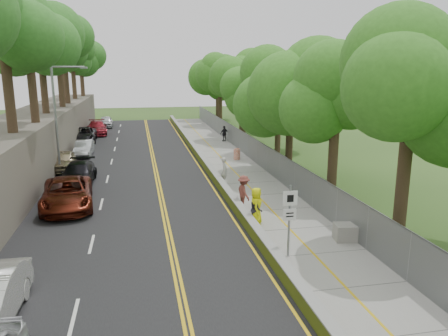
# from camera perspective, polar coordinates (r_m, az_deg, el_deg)

# --- Properties ---
(ground) EXTENTS (140.00, 140.00, 0.00)m
(ground) POSITION_cam_1_polar(r_m,az_deg,el_deg) (21.32, 2.93, -8.49)
(ground) COLOR #33511E
(ground) RESTS_ON ground
(road) EXTENTS (11.20, 66.00, 0.04)m
(road) POSITION_cam_1_polar(r_m,az_deg,el_deg) (35.10, -11.77, -0.10)
(road) COLOR black
(road) RESTS_ON ground
(sidewalk) EXTENTS (4.20, 66.00, 0.05)m
(sidewalk) POSITION_cam_1_polar(r_m,az_deg,el_deg) (35.88, 1.02, 0.47)
(sidewalk) COLOR gray
(sidewalk) RESTS_ON ground
(jersey_barrier) EXTENTS (0.42, 66.00, 0.60)m
(jersey_barrier) POSITION_cam_1_polar(r_m,az_deg,el_deg) (35.42, -2.62, 0.75)
(jersey_barrier) COLOR #A6D31A
(jersey_barrier) RESTS_ON ground
(rock_embankment) EXTENTS (5.00, 66.00, 4.00)m
(rock_embankment) POSITION_cam_1_polar(r_m,az_deg,el_deg) (35.75, -25.01, 2.42)
(rock_embankment) COLOR #595147
(rock_embankment) RESTS_ON ground
(chainlink_fence) EXTENTS (0.04, 66.00, 2.00)m
(chainlink_fence) POSITION_cam_1_polar(r_m,az_deg,el_deg) (36.18, 4.28, 2.12)
(chainlink_fence) COLOR slate
(chainlink_fence) RESTS_ON ground
(trees_embankment) EXTENTS (6.40, 66.00, 13.00)m
(trees_embankment) POSITION_cam_1_polar(r_m,az_deg,el_deg) (35.26, -25.56, 16.16)
(trees_embankment) COLOR #388129
(trees_embankment) RESTS_ON rock_embankment
(trees_fenceside) EXTENTS (7.00, 66.00, 14.00)m
(trees_fenceside) POSITION_cam_1_polar(r_m,az_deg,el_deg) (36.25, 8.09, 11.60)
(trees_fenceside) COLOR #3F8926
(trees_fenceside) RESTS_ON ground
(streetlight) EXTENTS (2.52, 0.22, 8.00)m
(streetlight) POSITION_cam_1_polar(r_m,az_deg,el_deg) (33.82, -20.80, 6.79)
(streetlight) COLOR gray
(streetlight) RESTS_ON ground
(signpost) EXTENTS (0.62, 0.09, 3.10)m
(signpost) POSITION_cam_1_polar(r_m,az_deg,el_deg) (18.24, 8.56, -5.84)
(signpost) COLOR gray
(signpost) RESTS_ON sidewalk
(construction_barrel) EXTENTS (0.57, 0.57, 0.94)m
(construction_barrel) POSITION_cam_1_polar(r_m,az_deg,el_deg) (37.67, 1.69, 1.83)
(construction_barrel) COLOR red
(construction_barrel) RESTS_ON sidewalk
(concrete_block) EXTENTS (1.23, 1.00, 0.75)m
(concrete_block) POSITION_cam_1_polar(r_m,az_deg,el_deg) (21.04, 15.75, -8.06)
(concrete_block) COLOR gray
(concrete_block) RESTS_ON sidewalk
(car_2) EXTENTS (3.28, 6.11, 1.63)m
(car_2) POSITION_cam_1_polar(r_m,az_deg,el_deg) (26.20, -19.81, -3.18)
(car_2) COLOR #581B0E
(car_2) RESTS_ON road
(car_3) EXTENTS (2.18, 5.13, 1.47)m
(car_3) POSITION_cam_1_polar(r_m,az_deg,el_deg) (31.13, -18.49, -0.74)
(car_3) COLOR black
(car_3) RESTS_ON road
(car_4) EXTENTS (2.15, 4.42, 1.45)m
(car_4) POSITION_cam_1_polar(r_m,az_deg,el_deg) (35.92, -20.14, 0.89)
(car_4) COLOR #9C8D6B
(car_4) RESTS_ON road
(car_5) EXTENTS (1.49, 4.13, 1.35)m
(car_5) POSITION_cam_1_polar(r_m,az_deg,el_deg) (41.27, -17.80, 2.48)
(car_5) COLOR #B8BCBF
(car_5) RESTS_ON road
(car_6) EXTENTS (2.81, 5.71, 1.56)m
(car_6) POSITION_cam_1_polar(r_m,az_deg,el_deg) (48.73, -17.90, 4.12)
(car_6) COLOR black
(car_6) RESTS_ON road
(car_7) EXTENTS (2.67, 5.61, 1.58)m
(car_7) POSITION_cam_1_polar(r_m,az_deg,el_deg) (53.96, -16.25, 5.05)
(car_7) COLOR maroon
(car_7) RESTS_ON road
(car_8) EXTENTS (1.79, 4.30, 1.46)m
(car_8) POSITION_cam_1_polar(r_m,az_deg,el_deg) (60.38, -15.16, 5.85)
(car_8) COLOR silver
(car_8) RESTS_ON road
(painter_0) EXTENTS (0.85, 1.07, 1.91)m
(painter_0) POSITION_cam_1_polar(r_m,az_deg,el_deg) (22.08, 4.22, -4.98)
(painter_0) COLOR #EAF00D
(painter_0) RESTS_ON sidewalk
(painter_1) EXTENTS (0.61, 0.77, 1.84)m
(painter_1) POSITION_cam_1_polar(r_m,az_deg,el_deg) (29.66, 0.07, -0.34)
(painter_1) COLOR beige
(painter_1) RESTS_ON sidewalk
(painter_2) EXTENTS (0.78, 0.90, 1.60)m
(painter_2) POSITION_cam_1_polar(r_m,az_deg,el_deg) (22.13, 4.26, -5.36)
(painter_2) COLOR black
(painter_2) RESTS_ON sidewalk
(painter_3) EXTENTS (0.89, 1.32, 1.90)m
(painter_3) POSITION_cam_1_polar(r_m,az_deg,el_deg) (24.49, 2.60, -3.16)
(painter_3) COLOR brown
(painter_3) RESTS_ON sidewalk
(person_far) EXTENTS (1.05, 0.67, 1.67)m
(person_far) POSITION_cam_1_polar(r_m,az_deg,el_deg) (46.93, 0.05, 4.51)
(person_far) COLOR black
(person_far) RESTS_ON sidewalk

